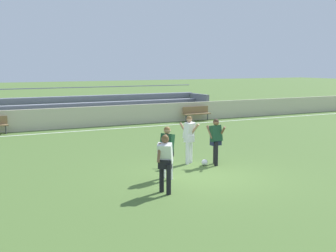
{
  "coord_description": "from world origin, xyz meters",
  "views": [
    {
      "loc": [
        -7.49,
        -11.96,
        3.51
      ],
      "look_at": [
        0.36,
        3.19,
        1.19
      ],
      "focal_mm": 48.86,
      "sensor_mm": 36.0,
      "label": 1
    }
  ],
  "objects": [
    {
      "name": "bleacher_stand",
      "position": [
        -1.23,
        14.73,
        0.85
      ],
      "size": [
        19.95,
        2.75,
        2.09
      ],
      "color": "#9EA3AD",
      "rests_on": "ground"
    },
    {
      "name": "ground_plane",
      "position": [
        0.0,
        0.0,
        0.0
      ],
      "size": [
        160.0,
        160.0,
        0.0
      ],
      "primitive_type": "plane",
      "color": "#4C6B30"
    },
    {
      "name": "player_white_trailing_run",
      "position": [
        -1.97,
        -1.13,
        0.96
      ],
      "size": [
        0.63,
        0.54,
        1.62
      ],
      "color": "black",
      "rests_on": "ground"
    },
    {
      "name": "field_line_sideline",
      "position": [
        0.0,
        11.34,
        0.0
      ],
      "size": [
        44.0,
        0.12,
        0.01
      ],
      "primitive_type": "cube",
      "color": "white",
      "rests_on": "ground"
    },
    {
      "name": "player_dark_pressing_high",
      "position": [
        -1.19,
        0.25,
        0.96
      ],
      "size": [
        0.59,
        0.49,
        1.63
      ],
      "color": "white",
      "rests_on": "ground"
    },
    {
      "name": "player_dark_deep_cover",
      "position": [
        1.24,
        1.25,
        0.96
      ],
      "size": [
        0.44,
        0.62,
        1.62
      ],
      "color": "black",
      "rests_on": "ground"
    },
    {
      "name": "bench_centre_sideline",
      "position": [
        7.02,
        12.22,
        0.55
      ],
      "size": [
        1.8,
        0.4,
        0.9
      ],
      "color": "olive",
      "rests_on": "ground"
    },
    {
      "name": "sideline_wall",
      "position": [
        0.0,
        12.66,
        0.57
      ],
      "size": [
        48.0,
        0.16,
        1.15
      ],
      "primitive_type": "cube",
      "color": "beige",
      "rests_on": "ground"
    },
    {
      "name": "player_white_wide_right",
      "position": [
        0.5,
        1.83,
        1.02
      ],
      "size": [
        0.5,
        0.67,
        1.7
      ],
      "color": "white",
      "rests_on": "ground"
    },
    {
      "name": "soccer_ball",
      "position": [
        0.82,
        1.29,
        0.11
      ],
      "size": [
        0.22,
        0.22,
        0.22
      ],
      "primitive_type": "sphere",
      "color": "white",
      "rests_on": "ground"
    }
  ]
}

